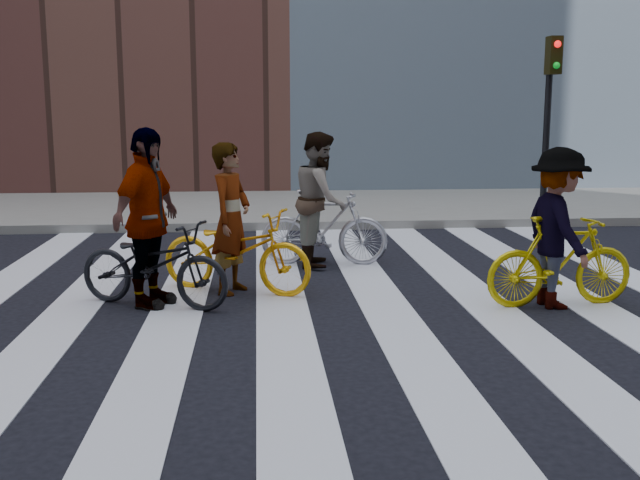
{
  "coord_description": "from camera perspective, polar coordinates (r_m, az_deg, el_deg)",
  "views": [
    {
      "loc": [
        -0.8,
        -7.77,
        2.09
      ],
      "look_at": [
        -0.12,
        0.3,
        0.66
      ],
      "focal_mm": 42.0,
      "sensor_mm": 36.0,
      "label": 1
    }
  ],
  "objects": [
    {
      "name": "rider_mid",
      "position": [
        9.98,
        0.03,
        3.12
      ],
      "size": [
        0.79,
        0.95,
        1.79
      ],
      "primitive_type": "imported",
      "rotation": [
        0.0,
        0.0,
        1.43
      ],
      "color": "slate",
      "rests_on": "ground"
    },
    {
      "name": "bike_yellow_right",
      "position": [
        8.33,
        17.85,
        -1.56
      ],
      "size": [
        1.66,
        0.59,
        0.98
      ],
      "primitive_type": "imported",
      "rotation": [
        0.0,
        0.0,
        1.65
      ],
      "color": "#D2BA0B",
      "rests_on": "ground"
    },
    {
      "name": "zebra_crosswalk",
      "position": [
        8.08,
        1.0,
        -4.94
      ],
      "size": [
        8.25,
        10.0,
        0.01
      ],
      "color": "white",
      "rests_on": "ground"
    },
    {
      "name": "bike_yellow_left",
      "position": [
        8.59,
        -6.42,
        -0.83
      ],
      "size": [
        1.94,
        1.36,
        0.97
      ],
      "primitive_type": "imported",
      "rotation": [
        0.0,
        0.0,
        1.14
      ],
      "color": "#FFAD0E",
      "rests_on": "ground"
    },
    {
      "name": "bike_dark_rear",
      "position": [
        8.13,
        -12.57,
        -1.8
      ],
      "size": [
        1.85,
        1.27,
        0.92
      ],
      "primitive_type": "imported",
      "rotation": [
        0.0,
        0.0,
        1.15
      ],
      "color": "black",
      "rests_on": "ground"
    },
    {
      "name": "bike_silver_mid",
      "position": [
        10.04,
        0.32,
        0.97
      ],
      "size": [
        1.76,
        0.71,
        1.03
      ],
      "primitive_type": "imported",
      "rotation": [
        0.0,
        0.0,
        1.43
      ],
      "color": "#AEAEB9",
      "rests_on": "ground"
    },
    {
      "name": "rider_left",
      "position": [
        8.53,
        -6.8,
        1.64
      ],
      "size": [
        0.64,
        0.74,
        1.72
      ],
      "primitive_type": "imported",
      "rotation": [
        0.0,
        0.0,
        1.14
      ],
      "color": "slate",
      "rests_on": "ground"
    },
    {
      "name": "rider_rear",
      "position": [
        8.05,
        -13.05,
        1.6
      ],
      "size": [
        0.88,
        1.21,
        1.9
      ],
      "primitive_type": "imported",
      "rotation": [
        0.0,
        0.0,
        1.15
      ],
      "color": "slate",
      "rests_on": "ground"
    },
    {
      "name": "rider_right",
      "position": [
        8.25,
        17.66,
        0.87
      ],
      "size": [
        0.71,
        1.14,
        1.69
      ],
      "primitive_type": "imported",
      "rotation": [
        0.0,
        0.0,
        1.65
      ],
      "color": "slate",
      "rests_on": "ground"
    },
    {
      "name": "traffic_signal",
      "position": [
        14.09,
        17.12,
        10.35
      ],
      "size": [
        0.22,
        0.42,
        3.33
      ],
      "color": "black",
      "rests_on": "ground"
    },
    {
      "name": "sidewalk_far",
      "position": [
        15.42,
        -1.82,
        2.49
      ],
      "size": [
        100.0,
        5.0,
        0.15
      ],
      "primitive_type": "cube",
      "color": "gray",
      "rests_on": "ground"
    },
    {
      "name": "ground",
      "position": [
        8.09,
        1.0,
        -4.98
      ],
      "size": [
        100.0,
        100.0,
        0.0
      ],
      "primitive_type": "plane",
      "color": "black",
      "rests_on": "ground"
    }
  ]
}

